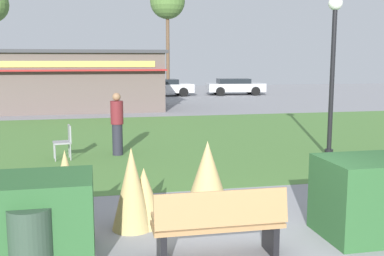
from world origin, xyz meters
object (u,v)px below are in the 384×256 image
Objects in this scene: trash_bin at (31,243)px; cafe_chair_east at (65,139)px; food_kiosk at (62,80)px; park_bench at (219,224)px; parked_car_west_slot at (93,88)px; parked_car_east_slot at (235,86)px; tree_right_bg at (167,2)px; lamppost_mid at (333,57)px; person_standing at (117,124)px; parked_car_center_slot at (162,87)px.

trash_bin is 6.69m from cafe_chair_east.
trash_bin is at bearing -87.48° from food_kiosk.
park_bench is 0.40× the size of parked_car_west_slot.
parked_car_east_slot is 0.50× the size of tree_right_bg.
park_bench is 0.41× the size of lamppost_mid.
parked_car_west_slot is at bearing -142.44° from tree_right_bg.
food_kiosk is (-0.85, 19.26, 1.10)m from trash_bin.
food_kiosk is 15.65m from tree_right_bg.
park_bench is 7.49m from lamppost_mid.
tree_right_bg is (5.35, 24.82, 6.25)m from person_standing.
tree_right_bg is at bearing 75.07° from cafe_chair_east.
food_kiosk is at bearing 119.32° from lamppost_mid.
parked_car_west_slot is at bearing 88.59° from trash_bin.
lamppost_mid is at bearing -89.68° from tree_right_bg.
park_bench is 0.16× the size of food_kiosk.
person_standing is at bearing -88.06° from parked_car_west_slot.
park_bench is 2.28m from trash_bin.
lamppost_mid is at bearing -60.68° from food_kiosk.
food_kiosk is at bearing -100.87° from parked_car_west_slot.
tree_right_bg reaches higher than parked_car_center_slot.
food_kiosk is 8.07m from parked_car_west_slot.
park_bench is 0.20× the size of tree_right_bg.
tree_right_bg is (-4.26, 4.64, 6.47)m from parked_car_east_slot.
trash_bin is 27.15m from parked_car_west_slot.
trash_bin is at bearing -101.55° from parked_car_center_slot.
tree_right_bg reaches higher than park_bench.
lamppost_mid is 4.83× the size of trash_bin.
cafe_chair_east is at bearing -91.85° from parked_car_west_slot.
food_kiosk reaches higher than trash_bin.
person_standing is 20.20m from parked_car_west_slot.
lamppost_mid is at bearing -74.02° from parked_car_west_slot.
park_bench is at bearing -80.75° from food_kiosk.
food_kiosk is 10.18m from parked_car_center_slot.
trash_bin is 0.20× the size of parked_car_east_slot.
lamppost_mid is 5.94m from person_standing.
parked_car_west_slot is (-6.18, 21.57, -1.98)m from lamppost_mid.
cafe_chair_east is (-2.28, 6.66, 0.05)m from park_bench.
tree_right_bg is (4.42, 31.75, 6.63)m from park_bench.
parked_car_west_slot is 9.99m from tree_right_bg.
person_standing is 0.39× the size of parked_car_east_slot.
lamppost_mid reaches higher than trash_bin.
tree_right_bg is (1.16, 4.64, 6.47)m from parked_car_center_slot.
park_bench is at bearing 0.76° from trash_bin.
tree_right_bg is at bearing 132.59° from parked_car_east_slot.
person_standing is 0.20× the size of tree_right_bg.
parked_car_west_slot is (-0.68, 20.18, -0.22)m from person_standing.
tree_right_bg is at bearing 90.32° from lamppost_mid.
person_standing is 0.39× the size of parked_car_center_slot.
cafe_chair_east is 23.20m from parked_car_east_slot.
cafe_chair_east is at bearing 108.87° from park_bench.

